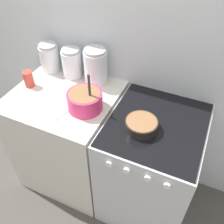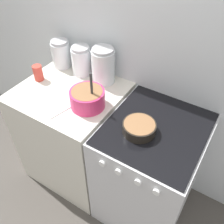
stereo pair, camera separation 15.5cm
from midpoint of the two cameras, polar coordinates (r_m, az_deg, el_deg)
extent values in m
plane|color=#4C4742|center=(2.23, -6.44, -23.00)|extent=(12.00, 12.00, 0.00)
cube|color=silver|center=(1.76, 2.04, 14.80)|extent=(4.47, 0.05, 2.40)
cube|color=silver|center=(2.12, -11.63, -5.93)|extent=(0.74, 0.68, 0.92)
cube|color=silver|center=(1.92, 6.26, -12.51)|extent=(0.61, 0.68, 0.91)
cube|color=black|center=(1.57, 7.50, -2.83)|extent=(0.59, 0.66, 0.01)
cylinder|color=white|center=(1.45, -3.77, -11.95)|extent=(0.04, 0.02, 0.04)
cylinder|color=white|center=(1.42, 0.19, -13.42)|extent=(0.04, 0.02, 0.04)
cylinder|color=white|center=(1.40, 4.95, -15.09)|extent=(0.04, 0.02, 0.04)
cylinder|color=white|center=(1.39, 9.28, -16.50)|extent=(0.04, 0.02, 0.04)
cylinder|color=#E0336B|center=(1.63, -8.92, 2.41)|extent=(0.23, 0.23, 0.12)
cylinder|color=#8C603D|center=(1.61, -9.02, 3.20)|extent=(0.20, 0.20, 0.07)
cylinder|color=#333333|center=(1.56, -7.98, 4.44)|extent=(0.02, 0.02, 0.25)
cylinder|color=black|center=(1.50, 3.77, -3.13)|extent=(0.20, 0.20, 0.06)
cylinder|color=#8C603D|center=(1.49, 3.78, -2.95)|extent=(0.19, 0.19, 0.05)
cylinder|color=silver|center=(2.04, -16.22, 11.54)|extent=(0.15, 0.15, 0.20)
cylinder|color=silver|center=(2.06, -16.01, 10.60)|extent=(0.13, 0.13, 0.12)
cylinder|color=#B2B2B7|center=(1.99, -16.84, 14.24)|extent=(0.13, 0.13, 0.02)
cylinder|color=silver|center=(1.93, -11.45, 10.59)|extent=(0.15, 0.15, 0.20)
cylinder|color=white|center=(1.95, -11.29, 9.58)|extent=(0.13, 0.13, 0.12)
cylinder|color=#B2B2B7|center=(1.88, -11.93, 13.49)|extent=(0.13, 0.13, 0.02)
cylinder|color=silver|center=(1.82, -6.23, 9.96)|extent=(0.17, 0.17, 0.25)
cylinder|color=red|center=(1.85, -6.11, 8.67)|extent=(0.15, 0.15, 0.15)
cylinder|color=#B2B2B7|center=(1.76, -6.56, 13.63)|extent=(0.15, 0.15, 0.02)
cylinder|color=#CC3F33|center=(1.93, -20.76, 6.98)|extent=(0.07, 0.07, 0.12)
cube|color=white|center=(1.71, -15.58, 0.80)|extent=(0.25, 0.30, 0.01)
camera|label=1|loc=(0.08, -92.87, -2.64)|focal=40.00mm
camera|label=2|loc=(0.08, 87.13, 2.64)|focal=40.00mm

